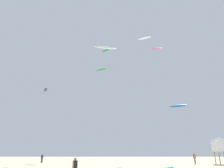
# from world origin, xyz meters

# --- Properties ---
(person_foreground) EXTENTS (0.36, 0.44, 1.58)m
(person_foreground) POSITION_xyz_m (-3.01, 4.31, 0.92)
(person_foreground) COLOR teal
(person_foreground) RESTS_ON ground
(person_midground) EXTENTS (0.38, 0.55, 1.70)m
(person_midground) POSITION_xyz_m (13.18, 22.14, 0.99)
(person_midground) COLOR #2D2D33
(person_midground) RESTS_ON ground
(person_left) EXTENTS (0.43, 0.36, 1.55)m
(person_left) POSITION_xyz_m (-12.35, 25.20, 0.91)
(person_left) COLOR #2D2D33
(person_left) RESTS_ON ground
(lifeguard_tower) EXTENTS (2.30, 2.30, 4.15)m
(lifeguard_tower) POSITION_xyz_m (17.59, 22.16, 3.05)
(lifeguard_tower) COLOR #8C704C
(lifeguard_tower) RESTS_ON ground
(kite_aloft_0) EXTENTS (4.09, 3.04, 0.99)m
(kite_aloft_0) POSITION_xyz_m (16.06, 36.31, 12.39)
(kite_aloft_0) COLOR blue
(kite_aloft_1) EXTENTS (3.35, 3.54, 0.94)m
(kite_aloft_1) POSITION_xyz_m (-1.39, 35.88, 27.34)
(kite_aloft_1) COLOR green
(kite_aloft_2) EXTENTS (4.65, 2.31, 1.03)m
(kite_aloft_2) POSITION_xyz_m (-1.51, 23.20, 21.25)
(kite_aloft_2) COLOR white
(kite_aloft_3) EXTENTS (3.11, 2.47, 0.41)m
(kite_aloft_3) POSITION_xyz_m (-3.05, 38.51, 22.74)
(kite_aloft_3) COLOR green
(kite_aloft_4) EXTENTS (2.83, 1.04, 0.59)m
(kite_aloft_4) POSITION_xyz_m (10.05, 28.47, 23.83)
(kite_aloft_4) COLOR #E5598C
(kite_aloft_5) EXTENTS (1.24, 2.27, 0.50)m
(kite_aloft_5) POSITION_xyz_m (-12.98, 25.30, 13.26)
(kite_aloft_5) COLOR #2D2D33
(kite_aloft_6) EXTENTS (2.75, 1.84, 0.32)m
(kite_aloft_6) POSITION_xyz_m (6.23, 22.48, 22.93)
(kite_aloft_6) COLOR white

